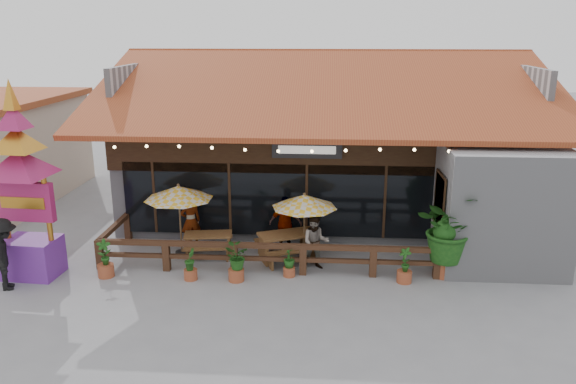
# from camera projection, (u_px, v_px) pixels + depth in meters

# --- Properties ---
(ground) EXTENTS (100.00, 100.00, 0.00)m
(ground) POSITION_uv_depth(u_px,v_px,m) (320.00, 268.00, 16.68)
(ground) COLOR gray
(ground) RESTS_ON ground
(restaurant_building) EXTENTS (15.50, 14.73, 6.09)m
(restaurant_building) POSITION_uv_depth(u_px,v_px,m) (330.00, 149.00, 22.38)
(restaurant_building) COLOR #A1A1A6
(restaurant_building) RESTS_ON ground
(patio_railing) EXTENTS (10.00, 2.60, 0.92)m
(patio_railing) POSITION_uv_depth(u_px,v_px,m) (244.00, 250.00, 16.41)
(patio_railing) COLOR #4A2C1A
(patio_railing) RESTS_ON ground
(umbrella_left) EXTENTS (2.80, 2.80, 2.28)m
(umbrella_left) POSITION_uv_depth(u_px,v_px,m) (179.00, 193.00, 17.22)
(umbrella_left) COLOR brown
(umbrella_left) RESTS_ON ground
(umbrella_right) EXTENTS (2.28, 2.28, 2.13)m
(umbrella_right) POSITION_uv_depth(u_px,v_px,m) (304.00, 201.00, 16.81)
(umbrella_right) COLOR brown
(umbrella_right) RESTS_ON ground
(picnic_table_left) EXTENTS (1.63, 1.46, 0.71)m
(picnic_table_left) POSITION_uv_depth(u_px,v_px,m) (208.00, 241.00, 17.49)
(picnic_table_left) COLOR brown
(picnic_table_left) RESTS_ON ground
(picnic_table_right) EXTENTS (2.19, 2.07, 0.84)m
(picnic_table_right) POSITION_uv_depth(u_px,v_px,m) (287.00, 242.00, 17.17)
(picnic_table_right) COLOR brown
(picnic_table_right) RESTS_ON ground
(thai_sign_tower) EXTENTS (2.36, 2.36, 6.01)m
(thai_sign_tower) POSITION_uv_depth(u_px,v_px,m) (20.00, 168.00, 15.30)
(thai_sign_tower) COLOR #6A2895
(thai_sign_tower) RESTS_ON ground
(tropical_plant) EXTENTS (2.36, 2.37, 2.48)m
(tropical_plant) POSITION_uv_depth(u_px,v_px,m) (448.00, 229.00, 15.74)
(tropical_plant) COLOR brown
(tropical_plant) RESTS_ON ground
(diner_a) EXTENTS (0.76, 0.65, 1.76)m
(diner_a) POSITION_uv_depth(u_px,v_px,m) (191.00, 221.00, 18.05)
(diner_a) COLOR #332110
(diner_a) RESTS_ON ground
(diner_b) EXTENTS (0.84, 0.68, 1.65)m
(diner_b) POSITION_uv_depth(u_px,v_px,m) (315.00, 242.00, 16.40)
(diner_b) COLOR #332110
(diner_b) RESTS_ON ground
(diner_c) EXTENTS (1.08, 0.53, 1.78)m
(diner_c) POSITION_uv_depth(u_px,v_px,m) (286.00, 224.00, 17.79)
(diner_c) COLOR #332110
(diner_c) RESTS_ON ground
(pedestrian) EXTENTS (1.20, 1.48, 2.00)m
(pedestrian) POSITION_uv_depth(u_px,v_px,m) (5.00, 254.00, 15.09)
(pedestrian) COLOR black
(pedestrian) RESTS_ON ground
(planter_a) EXTENTS (0.47, 0.46, 1.12)m
(planter_a) POSITION_uv_depth(u_px,v_px,m) (105.00, 261.00, 15.96)
(planter_a) COLOR brown
(planter_a) RESTS_ON ground
(planter_b) EXTENTS (0.38, 0.38, 0.93)m
(planter_b) POSITION_uv_depth(u_px,v_px,m) (190.00, 266.00, 15.78)
(planter_b) COLOR brown
(planter_b) RESTS_ON ground
(planter_c) EXTENTS (0.72, 0.65, 1.08)m
(planter_c) POSITION_uv_depth(u_px,v_px,m) (236.00, 261.00, 15.66)
(planter_c) COLOR brown
(planter_c) RESTS_ON ground
(planter_d) EXTENTS (0.44, 0.44, 0.85)m
(planter_d) POSITION_uv_depth(u_px,v_px,m) (289.00, 263.00, 16.00)
(planter_d) COLOR brown
(planter_d) RESTS_ON ground
(planter_e) EXTENTS (0.43, 0.44, 1.03)m
(planter_e) POSITION_uv_depth(u_px,v_px,m) (405.00, 268.00, 15.61)
(planter_e) COLOR brown
(planter_e) RESTS_ON ground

